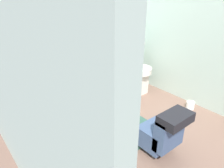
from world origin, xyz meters
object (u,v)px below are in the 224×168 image
(toilet, at_px, (135,69))
(faucet, at_px, (34,54))
(bottle_blue, at_px, (26,56))
(vanity_cabinet, at_px, (46,96))
(paper_towel_roll, at_px, (135,97))
(tissue_box, at_px, (130,40))
(soap_dispenser, at_px, (16,56))
(bottle_green, at_px, (33,54))
(person_plumber, at_px, (142,127))
(toiletry_bag, at_px, (137,39))
(bottle_clear, at_px, (41,52))
(toilet_paper_roll, at_px, (190,105))

(toilet, relative_size, faucet, 7.50)
(bottle_blue, bearing_deg, vanity_cabinet, -32.70)
(paper_towel_roll, bearing_deg, tissue_box, 58.12)
(soap_dispenser, bearing_deg, bottle_green, -6.55)
(vanity_cabinet, relative_size, tissue_box, 3.73)
(vanity_cabinet, relative_size, person_plumber, 0.77)
(toilet, xyz_separation_m, bottle_green, (-1.49, 0.03, 0.51))
(toiletry_bag, bearing_deg, toilet, -139.23)
(person_plumber, bearing_deg, toiletry_bag, 48.45)
(faucet, distance_m, paper_towel_roll, 1.44)
(bottle_blue, height_order, bottle_green, bottle_blue)
(vanity_cabinet, height_order, bottle_clear, bottle_clear)
(toiletry_bag, xyz_separation_m, soap_dispenser, (-1.76, -0.04, 0.08))
(toiletry_bag, height_order, bottle_blue, bottle_blue)
(bottle_clear, bearing_deg, toilet_paper_roll, -27.88)
(toilet, bearing_deg, faucet, 177.42)
(bottle_blue, distance_m, paper_towel_roll, 1.52)
(soap_dispenser, xyz_separation_m, paper_towel_roll, (1.35, -0.37, -0.77))
(tissue_box, relative_size, paper_towel_roll, 0.97)
(person_plumber, relative_size, tissue_box, 4.84)
(toilet, relative_size, person_plumber, 0.70)
(paper_towel_roll, bearing_deg, soap_dispenser, 164.89)
(bottle_clear, bearing_deg, toilet, 0.22)
(vanity_cabinet, xyz_separation_m, bottle_clear, (0.04, 0.07, 0.47))
(faucet, xyz_separation_m, bottle_green, (-0.02, -0.04, 0.01))
(toilet, distance_m, faucet, 1.55)
(vanity_cabinet, xyz_separation_m, paper_towel_roll, (1.16, -0.24, -0.31))
(toiletry_bag, bearing_deg, bottle_green, -177.70)
(vanity_cabinet, xyz_separation_m, bottle_green, (-0.03, 0.11, 0.46))
(paper_towel_roll, distance_m, toilet_paper_roll, 0.75)
(bottle_green, bearing_deg, paper_towel_roll, -16.28)
(faucet, distance_m, toiletry_bag, 1.57)
(person_plumber, distance_m, bottle_green, 1.37)
(faucet, distance_m, bottle_blue, 0.13)
(person_plumber, distance_m, bottle_clear, 1.32)
(toiletry_bag, distance_m, paper_towel_roll, 0.90)
(faucet, height_order, bottle_clear, bottle_clear)
(vanity_cabinet, bearing_deg, toilet, 3.15)
(soap_dispenser, bearing_deg, bottle_blue, -33.66)
(person_plumber, relative_size, bottle_green, 8.66)
(tissue_box, xyz_separation_m, toilet_paper_roll, (0.26, -0.96, -0.75))
(toilet, bearing_deg, toilet_paper_roll, -76.30)
(vanity_cabinet, distance_m, bottle_blue, 0.48)
(vanity_cabinet, relative_size, toilet_paper_roll, 7.45)
(soap_dispenser, height_order, paper_towel_roll, soap_dispenser)
(faucet, distance_m, bottle_green, 0.05)
(person_plumber, bearing_deg, toilet, 49.32)
(toilet, distance_m, person_plumber, 1.23)
(vanity_cabinet, height_order, faucet, faucet)
(tissue_box, xyz_separation_m, toiletry_bag, (0.15, 0.00, 0.01))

